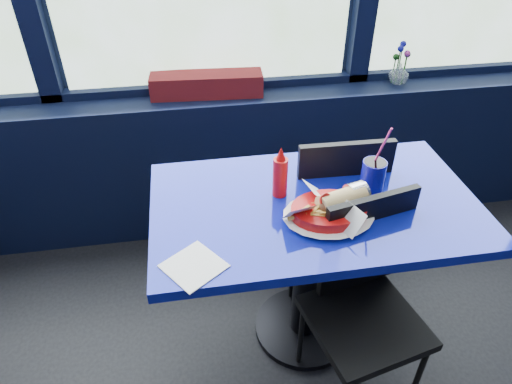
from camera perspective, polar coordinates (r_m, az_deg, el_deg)
name	(u,v)px	position (r m, az deg, el deg)	size (l,w,h in m)	color
window_sill	(217,162)	(2.55, -4.94, 3.74)	(5.00, 0.26, 0.80)	black
near_table	(312,238)	(1.81, 6.96, -5.77)	(1.20, 0.70, 0.75)	black
chair_near_front	(365,292)	(1.76, 13.44, -12.10)	(0.45, 0.46, 0.85)	black
chair_near_back	(330,203)	(2.08, 9.20, -1.42)	(0.41, 0.42, 0.89)	black
planter_box	(207,84)	(2.35, -6.17, 13.23)	(0.55, 0.14, 0.11)	maroon
flower_vase	(399,71)	(2.57, 17.50, 14.21)	(0.12, 0.12, 0.22)	silver
food_basket	(331,209)	(1.60, 9.33, -2.14)	(0.30, 0.30, 0.10)	#BB0D0C
ketchup_bottle	(280,174)	(1.66, 3.04, 2.22)	(0.05, 0.05, 0.20)	#BB0D0C
soda_cup	(373,177)	(1.73, 14.37, 1.79)	(0.09, 0.09, 0.30)	#0E0D96
napkin	(194,266)	(1.44, -7.78, -9.16)	(0.16, 0.16, 0.00)	white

